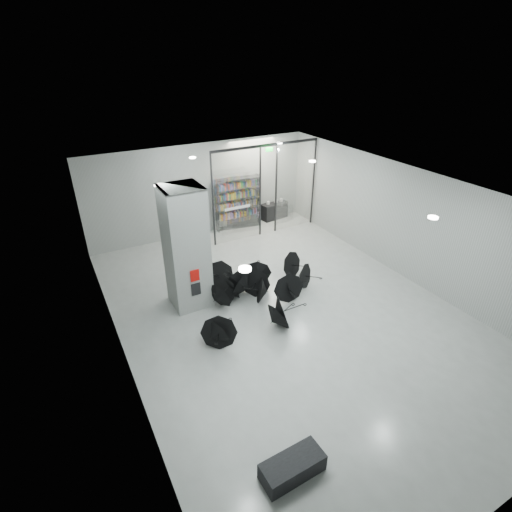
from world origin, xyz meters
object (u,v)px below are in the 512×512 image
umbrella_cluster (254,294)px  bookshelf (238,203)px  bench (292,467)px  shop_counter (274,211)px  column (186,249)px

umbrella_cluster → bookshelf: bearing=68.4°
bench → shop_counter: bearing=59.2°
column → shop_counter: size_ratio=3.01×
column → shop_counter: 7.95m
column → bench: size_ratio=3.09×
umbrella_cluster → bench: bearing=-111.2°
bench → bookshelf: bookshelf is taller
bookshelf → umbrella_cluster: bookshelf is taller
column → shop_counter: column is taller
bench → bookshelf: size_ratio=0.55×
bookshelf → shop_counter: bookshelf is taller
bookshelf → column: bearing=-121.6°
shop_counter → umbrella_cluster: 7.24m
column → bookshelf: bearing=49.1°
bench → shop_counter: size_ratio=0.97×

